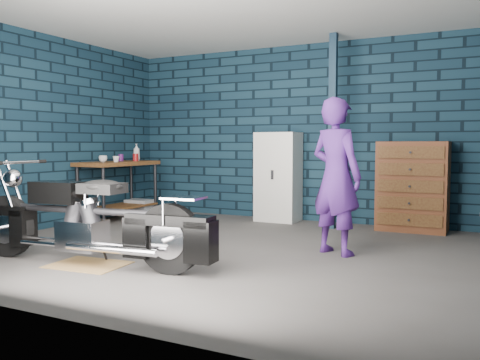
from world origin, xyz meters
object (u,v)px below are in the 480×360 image
Objects in this scene: motorcycle at (87,214)px; tool_chest at (412,186)px; workbench at (119,191)px; locker at (278,177)px; storage_bin at (140,207)px; person at (336,176)px.

tool_chest is (2.52, 3.49, 0.10)m from motorcycle.
workbench is 0.61× the size of motorcycle.
locker is (2.30, 0.97, 0.22)m from workbench.
storage_bin is at bearing -173.68° from tool_chest.
motorcycle is 4.30m from tool_chest.
motorcycle is 5.40× the size of storage_bin.
person is at bearing -52.40° from locker.
motorcycle is at bearing -98.88° from locker.
storage_bin is (0.02, 0.50, -0.32)m from workbench.
storage_bin is at bearing 114.87° from motorcycle.
locker is (2.28, 0.47, 0.55)m from storage_bin.
locker is 1.12× the size of tool_chest.
storage_bin is 4.30m from tool_chest.
locker is at bearing 11.67° from storage_bin.
tool_chest is (4.27, 0.97, 0.15)m from workbench.
motorcycle is at bearing 61.00° from person.
motorcycle is 1.38× the size of person.
locker is at bearing 180.00° from tool_chest.
workbench is 1.03× the size of locker.
workbench is at bearing -167.19° from tool_chest.
locker reaches higher than storage_bin.
storage_bin is 0.35× the size of tool_chest.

